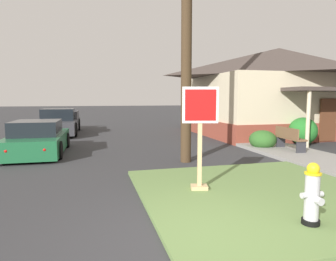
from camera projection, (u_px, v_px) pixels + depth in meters
ground_plane at (204, 244)px, 4.19m from camera, size 160.00×160.00×0.00m
grass_corner_patch at (260, 194)px, 6.26m from camera, size 4.99×5.05×0.08m
sidewalk_strip at (289, 152)px, 11.07m from camera, size 2.20×16.17×0.12m
fire_hydrant at (312, 195)px, 4.61m from camera, size 0.38×0.34×0.99m
stop_sign at (200, 139)px, 6.34m from camera, size 0.75×0.36×2.22m
manhole_cover at (163, 195)px, 6.25m from camera, size 0.70×0.70×0.02m
parked_sedan_green at (38, 139)px, 10.93m from camera, size 2.01×4.15×1.25m
pickup_truck_charcoal at (60, 123)px, 17.14m from camera, size 2.11×5.60×1.48m
street_bench at (289, 138)px, 11.14m from camera, size 0.52×1.52×0.85m
corner_house at (278, 90)px, 17.49m from camera, size 9.93×9.52×4.98m
shrub_near_porch at (303, 131)px, 13.18m from camera, size 1.22×1.22×1.21m
shrub_by_curb at (263, 140)px, 12.01m from camera, size 1.09×1.09×0.77m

